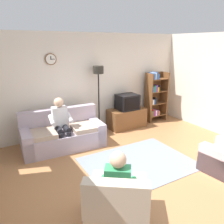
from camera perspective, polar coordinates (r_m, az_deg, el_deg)
The scene contains 11 objects.
ground_plane at distance 4.73m, azimuth 10.26°, elevation -14.12°, with size 12.00×12.00×0.00m, color #9E6B42.
back_wall_assembly at distance 6.38m, azimuth -4.71°, elevation 7.34°, with size 6.20×0.17×2.70m.
couch at distance 5.57m, azimuth -12.34°, elevation -5.65°, with size 1.95×0.99×0.90m.
tv_stand at distance 6.72m, azimuth 3.72°, elevation -1.54°, with size 1.10×0.56×0.57m.
tv at distance 6.56m, azimuth 3.92°, elevation 2.57°, with size 0.60×0.49×0.44m.
bookshelf at distance 7.28m, azimuth 10.76°, elevation 3.93°, with size 0.68×0.36×1.58m.
floor_lamp at distance 6.09m, azimuth -3.45°, elevation 7.84°, with size 0.28×0.28×1.85m.
armchair_near_window at distance 3.33m, azimuth 1.42°, elevation -22.88°, with size 1.16×1.18×0.90m.
area_rug at distance 4.90m, azimuth 6.80°, elevation -12.71°, with size 2.20×1.70×0.01m, color slate.
person_on_couch at distance 5.32m, azimuth -12.80°, elevation -2.33°, with size 0.53×0.55×1.24m.
person_in_left_armchair at distance 3.21m, azimuth 1.58°, elevation -17.55°, with size 0.62×0.64×1.12m.
Camera 1 is at (-2.70, -3.02, 2.43)m, focal length 36.06 mm.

